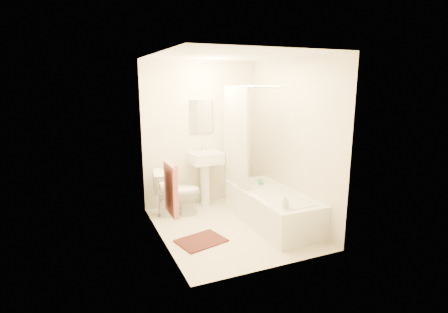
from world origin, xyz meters
name	(u,v)px	position (x,y,z in m)	size (l,w,h in m)	color
floor	(231,227)	(0.00, 0.00, 0.00)	(2.40, 2.40, 0.00)	beige
ceiling	(232,55)	(0.00, 0.00, 2.40)	(2.40, 2.40, 0.00)	white
wall_back	(202,134)	(0.00, 1.20, 1.20)	(2.00, 0.02, 2.40)	beige
wall_left	(159,152)	(-1.00, 0.00, 1.20)	(0.02, 2.40, 2.40)	beige
wall_right	(292,141)	(1.00, 0.00, 1.20)	(0.02, 2.40, 2.40)	beige
mirror	(202,116)	(0.00, 1.18, 1.50)	(0.40, 0.03, 0.55)	white
curtain_rod	(248,86)	(0.30, 0.10, 2.00)	(0.03, 0.03, 1.70)	silver
shower_curtain	(235,138)	(0.30, 0.50, 1.22)	(0.04, 0.80, 1.55)	silver
towel_bar	(168,163)	(-0.96, -0.25, 1.10)	(0.02, 0.02, 0.60)	silver
towel	(171,188)	(-0.93, -0.25, 0.78)	(0.06, 0.45, 0.66)	#CC7266
toilet_paper	(164,186)	(-0.93, 0.12, 0.70)	(0.12, 0.12, 0.11)	white
toilet	(177,193)	(-0.57, 0.80, 0.36)	(0.41, 0.73, 0.72)	silver
sink	(206,177)	(0.00, 1.03, 0.50)	(0.51, 0.41, 1.00)	white
bathtub	(272,207)	(0.63, -0.08, 0.24)	(0.74, 1.69, 0.48)	white
bath_mat	(201,241)	(-0.55, -0.26, 0.01)	(0.60, 0.45, 0.02)	#563020
soap_bottle	(286,202)	(0.43, -0.72, 0.56)	(0.08, 0.08, 0.17)	white
scrub_brush	(261,182)	(0.69, 0.38, 0.50)	(0.07, 0.22, 0.04)	#2B9F5F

